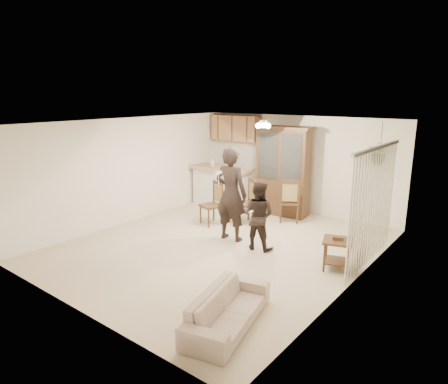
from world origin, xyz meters
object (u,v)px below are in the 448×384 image
Objects in this scene: china_hutch at (283,172)px; sofa at (228,300)px; chair_bar at (211,212)px; chair_hutch_right at (289,209)px; adult at (231,199)px; chair_hutch_left at (244,211)px; side_table at (337,254)px; child at (258,216)px.

sofa is at bearing -72.81° from china_hutch.
chair_hutch_right reaches higher than chair_bar.
sofa is 1.84× the size of chair_bar.
adult is 2.30m from china_hutch.
chair_hutch_left reaches higher than chair_hutch_right.
adult reaches higher than chair_bar.
china_hutch is 3.49m from side_table.
chair_hutch_right is at bearing -106.18° from adult.
child is (0.74, -0.09, -0.22)m from adult.
chair_hutch_left is (-1.14, 1.12, -0.37)m from child.
child is at bearing 70.43° from chair_hutch_right.
china_hutch reaches higher than side_table.
chair_hutch_left is (-0.32, -1.25, -0.81)m from china_hutch.
china_hutch is 2.10× the size of chair_hutch_right.
child is 2.55m from china_hutch.
chair_bar is at bearing -104.34° from chair_hutch_left.
side_table is (0.44, 2.60, -0.08)m from sofa.
adult is 1.76× the size of chair_bar.
side_table is at bearing -48.51° from china_hutch.
sofa is at bearing -99.63° from side_table.
adult reaches higher than chair_hutch_right.
sofa is 1.04× the size of adult.
china_hutch is 2.21× the size of chair_bar.
adult is at bearing -93.09° from china_hutch.
sofa is 5.39m from china_hutch.
chair_bar reaches higher than side_table.
side_table is 3.42m from chair_bar.
child is at bearing -76.06° from china_hutch.
china_hutch is at bearing 136.60° from side_table.
china_hutch is (-2.02, 4.94, 0.75)m from sofa.
child is 1.64m from chair_hutch_left.
side_table is at bearing 13.69° from chair_hutch_left.
china_hutch reaches higher than chair_bar.
chair_hutch_right is (-0.37, 1.95, -0.37)m from child.
sofa is at bearing -28.93° from chair_bar.
sofa is 4.78m from chair_hutch_right.
sofa is 1.39× the size of child.
adult is 1.99m from chair_hutch_right.
china_hutch reaches higher than chair_hutch_left.
china_hutch is 3.54× the size of side_table.
side_table is (2.47, -2.33, -0.83)m from china_hutch.
chair_bar is (-0.91, -1.76, -0.83)m from china_hutch.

